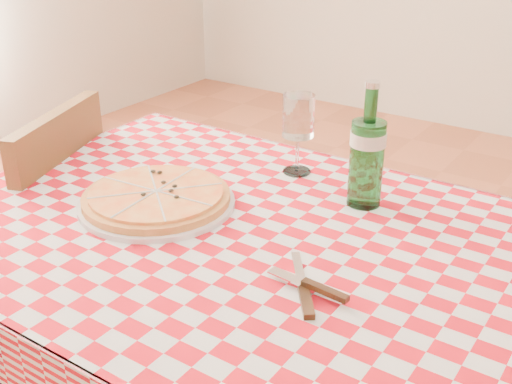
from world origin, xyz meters
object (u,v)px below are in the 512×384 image
chair_far (40,243)px  water_bottle (368,145)px  pizza_plate (156,196)px  wine_glass (298,135)px  dining_table (247,276)px

chair_far → water_bottle: (0.83, 0.22, 0.39)m
pizza_plate → wine_glass: wine_glass is taller
pizza_plate → wine_glass: (0.15, 0.32, 0.07)m
chair_far → wine_glass: (0.62, 0.29, 0.35)m
dining_table → wine_glass: size_ratio=6.37×
chair_far → pizza_plate: (0.47, -0.03, 0.28)m
pizza_plate → water_bottle: bearing=35.4°
chair_far → water_bottle: water_bottle is taller
chair_far → water_bottle: size_ratio=3.28×
wine_glass → water_bottle: bearing=-17.6°
dining_table → wine_glass: wine_glass is taller
dining_table → chair_far: chair_far is taller
pizza_plate → water_bottle: size_ratio=1.24×
pizza_plate → wine_glass: bearing=64.2°
chair_far → pizza_plate: chair_far is taller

